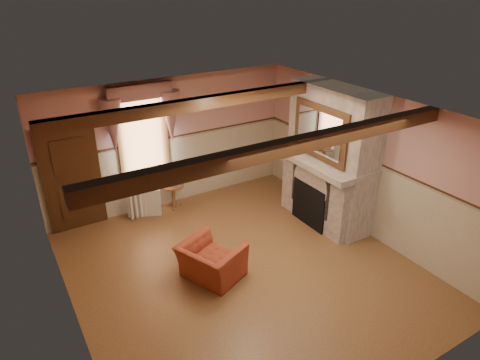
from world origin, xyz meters
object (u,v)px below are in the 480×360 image
side_table (173,196)px  bowl (331,159)px  oil_lamp (306,142)px  armchair (211,261)px  radiator (144,202)px  mantel_clock (299,140)px

side_table → bowl: 3.51m
oil_lamp → armchair: bearing=-158.7°
side_table → radiator: 0.67m
bowl → oil_lamp: bearing=90.0°
armchair → radiator: size_ratio=1.39×
side_table → mantel_clock: (2.38, -1.30, 1.25)m
armchair → side_table: (0.42, 2.60, -0.04)m
armchair → radiator: bearing=-17.5°
bowl → oil_lamp: oil_lamp is taller
mantel_clock → oil_lamp: oil_lamp is taller
armchair → oil_lamp: 3.26m
bowl → mantel_clock: bearing=90.0°
side_table → radiator: size_ratio=0.79×
radiator → oil_lamp: size_ratio=2.50×
side_table → bowl: bearing=-43.8°
radiator → mantel_clock: mantel_clock is taller
oil_lamp → side_table: bearing=147.8°
armchair → mantel_clock: bearing=-88.0°
oil_lamp → mantel_clock: bearing=90.0°
armchair → side_table: size_ratio=1.77×
mantel_clock → side_table: bearing=151.5°
radiator → mantel_clock: 3.53m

